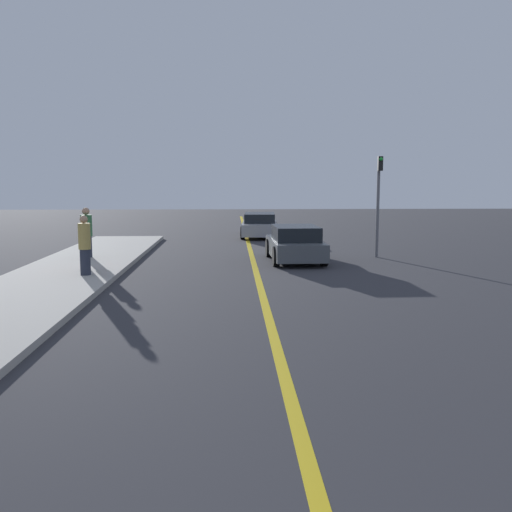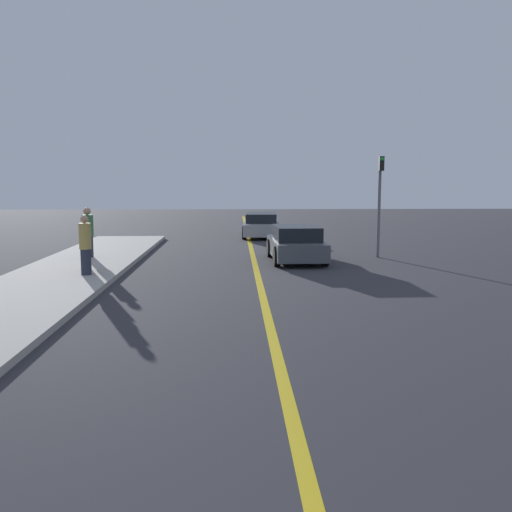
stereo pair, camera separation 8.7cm
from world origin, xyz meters
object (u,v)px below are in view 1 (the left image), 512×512
(car_ahead_center, at_px, (259,225))
(pedestrian_far_standing, at_px, (87,233))
(car_near_right_lane, at_px, (295,244))
(pedestrian_mid_group, at_px, (85,246))
(pedestrian_near_curb, at_px, (85,245))
(traffic_light, at_px, (378,196))

(car_ahead_center, distance_m, pedestrian_far_standing, 11.49)
(car_near_right_lane, relative_size, pedestrian_mid_group, 2.62)
(car_near_right_lane, xyz_separation_m, car_ahead_center, (-0.86, 9.47, -0.03))
(pedestrian_mid_group, bearing_deg, pedestrian_near_curb, -75.94)
(car_ahead_center, relative_size, pedestrian_mid_group, 3.09)
(car_near_right_lane, distance_m, pedestrian_mid_group, 7.56)
(car_ahead_center, relative_size, pedestrian_near_curb, 2.71)
(car_ahead_center, distance_m, pedestrian_mid_group, 13.75)
(car_ahead_center, distance_m, pedestrian_near_curb, 14.49)
(car_near_right_lane, distance_m, pedestrian_near_curb, 7.76)
(pedestrian_mid_group, bearing_deg, car_ahead_center, 63.43)
(pedestrian_mid_group, bearing_deg, car_near_right_lane, 21.93)
(car_ahead_center, bearing_deg, pedestrian_near_curb, -111.08)
(traffic_light, bearing_deg, pedestrian_near_curb, -155.02)
(car_ahead_center, xyz_separation_m, pedestrian_far_standing, (-6.86, -9.20, 0.46))
(car_ahead_center, xyz_separation_m, pedestrian_near_curb, (-5.92, -13.22, 0.44))
(car_ahead_center, height_order, pedestrian_near_curb, pedestrian_near_curb)
(pedestrian_mid_group, distance_m, traffic_light, 11.11)
(pedestrian_near_curb, distance_m, traffic_light, 11.24)
(traffic_light, bearing_deg, car_near_right_lane, -163.84)
(car_ahead_center, xyz_separation_m, pedestrian_mid_group, (-6.15, -12.29, 0.32))
(pedestrian_far_standing, bearing_deg, pedestrian_near_curb, -76.80)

